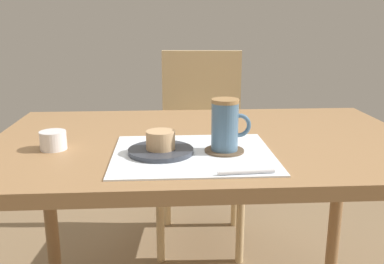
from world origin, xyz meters
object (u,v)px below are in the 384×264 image
wooden_chair (201,141)px  coffee_mug (226,125)px  pastry (161,140)px  dining_table (205,163)px  sugar_bowl (53,140)px  pastry_plate (161,151)px

wooden_chair → coffee_mug: bearing=94.4°
pastry → dining_table: bearing=50.2°
pastry → coffee_mug: size_ratio=0.55×
pastry → sugar_bowl: pastry is taller
dining_table → coffee_mug: bearing=-75.4°
pastry_plate → pastry: pastry is taller
dining_table → pastry: pastry is taller
sugar_bowl → wooden_chair: bearing=61.3°
wooden_chair → sugar_bowl: 1.01m
pastry → sugar_bowl: 0.29m
pastry_plate → coffee_mug: coffee_mug is taller
sugar_bowl → coffee_mug: bearing=-7.5°
dining_table → pastry_plate: size_ratio=7.37×
dining_table → coffee_mug: 0.22m
wooden_chair → sugar_bowl: wooden_chair is taller
coffee_mug → sugar_bowl: (-0.45, 0.06, -0.05)m
wooden_chair → pastry_plate: (-0.18, -0.92, 0.24)m
dining_table → wooden_chair: size_ratio=1.36×
sugar_bowl → dining_table: bearing=12.2°
dining_table → sugar_bowl: bearing=-167.8°
pastry → wooden_chair: bearing=78.8°
wooden_chair → dining_table: bearing=91.3°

